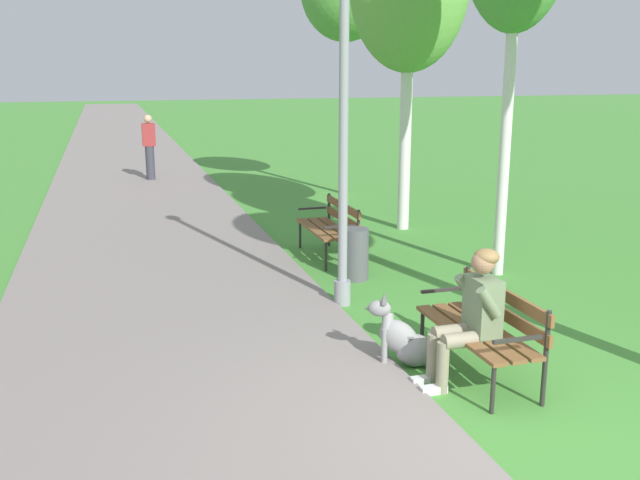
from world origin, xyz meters
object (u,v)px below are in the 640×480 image
Objects in this scene: person_seated_on_near_bench at (471,312)px; pedestrian_distant at (149,148)px; lamp_post_near at (344,116)px; park_bench_mid at (331,224)px; litter_bin at (355,254)px; dog_grey at (403,340)px; park_bench_near at (485,323)px.

person_seated_on_near_bench is 0.76× the size of pedestrian_distant.
lamp_post_near reaches higher than pedestrian_distant.
park_bench_mid is 2.80m from lamp_post_near.
lamp_post_near is 6.22× the size of litter_bin.
litter_bin is (0.50, 0.95, -1.90)m from lamp_post_near.
pedestrian_distant reaches higher than park_bench_mid.
dog_grey is (-0.40, 0.55, -0.42)m from person_seated_on_near_bench.
park_bench_near is at bearing -88.22° from litter_bin.
pedestrian_distant is at bearing 99.65° from park_bench_near.
litter_bin is at bearing 79.76° from dog_grey.
lamp_post_near is at bearing 104.61° from park_bench_near.
park_bench_mid is 1.20× the size of person_seated_on_near_bench.
park_bench_mid is at bearing 88.23° from person_seated_on_near_bench.
pedestrian_distant is (-2.18, 12.83, 0.33)m from park_bench_near.
lamp_post_near reaches higher than park_bench_near.
dog_grey is 0.47× the size of pedestrian_distant.
park_bench_near is 3.27m from litter_bin.
person_seated_on_near_bench is 13.09m from pedestrian_distant.
park_bench_mid is (-0.07, 4.44, 0.00)m from park_bench_near.
person_seated_on_near_bench is at bearing -81.33° from pedestrian_distant.
park_bench_mid is at bearing 82.24° from dog_grey.
lamp_post_near is 2.64× the size of pedestrian_distant.
park_bench_near is at bearing -35.34° from dog_grey.
lamp_post_near is (-0.53, -2.13, 1.74)m from park_bench_mid.
park_bench_mid is 4.55m from person_seated_on_near_bench.
pedestrian_distant is at bearing 102.27° from litter_bin.
person_seated_on_near_bench is at bearing -91.77° from park_bench_mid.
pedestrian_distant reaches higher than dog_grey.
person_seated_on_near_bench is (-0.14, -4.55, 0.17)m from park_bench_mid.
lamp_post_near reaches higher than park_bench_mid.
dog_grey is (-0.61, 0.43, -0.25)m from park_bench_near.
park_bench_mid reaches higher than dog_grey.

